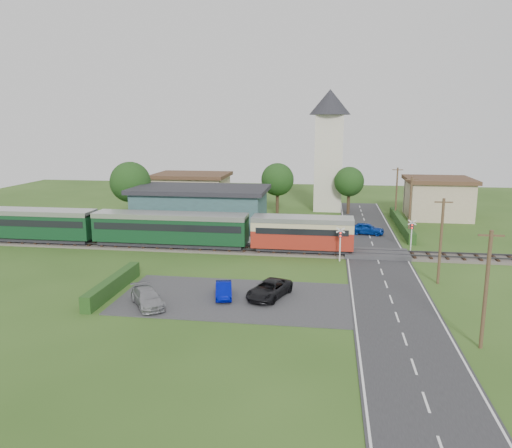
# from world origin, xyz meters

# --- Properties ---
(ground) EXTENTS (120.00, 120.00, 0.00)m
(ground) POSITION_xyz_m (0.00, 0.00, 0.00)
(ground) COLOR #2D4C19
(railway_track) EXTENTS (76.00, 3.20, 0.49)m
(railway_track) POSITION_xyz_m (0.00, 2.00, 0.11)
(railway_track) COLOR #4C443D
(railway_track) RESTS_ON ground
(road) EXTENTS (6.00, 70.00, 0.05)m
(road) POSITION_xyz_m (10.00, 0.00, 0.03)
(road) COLOR #28282B
(road) RESTS_ON ground
(car_park) EXTENTS (17.00, 9.00, 0.08)m
(car_park) POSITION_xyz_m (-1.50, -12.00, 0.04)
(car_park) COLOR #333335
(car_park) RESTS_ON ground
(crossing_deck) EXTENTS (6.20, 3.40, 0.45)m
(crossing_deck) POSITION_xyz_m (10.00, 2.00, 0.23)
(crossing_deck) COLOR #333335
(crossing_deck) RESTS_ON ground
(platform) EXTENTS (30.00, 3.00, 0.45)m
(platform) POSITION_xyz_m (-10.00, 5.20, 0.23)
(platform) COLOR gray
(platform) RESTS_ON ground
(equipment_hut) EXTENTS (2.30, 2.30, 2.55)m
(equipment_hut) POSITION_xyz_m (-18.00, 5.20, 1.75)
(equipment_hut) COLOR beige
(equipment_hut) RESTS_ON platform
(station_building) EXTENTS (16.00, 9.00, 5.30)m
(station_building) POSITION_xyz_m (-10.00, 10.99, 2.69)
(station_building) COLOR #344E4E
(station_building) RESTS_ON ground
(train) EXTENTS (43.20, 2.90, 3.40)m
(train) POSITION_xyz_m (-14.06, 2.00, 2.18)
(train) COLOR #232328
(train) RESTS_ON ground
(church_tower) EXTENTS (6.00, 6.00, 17.60)m
(church_tower) POSITION_xyz_m (5.00, 28.00, 10.23)
(church_tower) COLOR beige
(church_tower) RESTS_ON ground
(house_west) EXTENTS (10.80, 8.80, 5.50)m
(house_west) POSITION_xyz_m (-15.00, 25.00, 2.79)
(house_west) COLOR tan
(house_west) RESTS_ON ground
(house_east) EXTENTS (8.80, 8.80, 5.50)m
(house_east) POSITION_xyz_m (20.00, 24.00, 2.80)
(house_east) COLOR tan
(house_east) RESTS_ON ground
(hedge_carpark) EXTENTS (0.80, 9.00, 1.20)m
(hedge_carpark) POSITION_xyz_m (-11.00, -12.00, 0.60)
(hedge_carpark) COLOR #193814
(hedge_carpark) RESTS_ON ground
(hedge_roadside) EXTENTS (0.80, 18.00, 1.20)m
(hedge_roadside) POSITION_xyz_m (14.20, 16.00, 0.60)
(hedge_roadside) COLOR #193814
(hedge_roadside) RESTS_ON ground
(hedge_station) EXTENTS (22.00, 0.80, 1.30)m
(hedge_station) POSITION_xyz_m (-10.00, 15.50, 0.65)
(hedge_station) COLOR #193814
(hedge_station) RESTS_ON ground
(tree_a) EXTENTS (5.20, 5.20, 8.00)m
(tree_a) POSITION_xyz_m (-20.00, 14.00, 5.38)
(tree_a) COLOR #332316
(tree_a) RESTS_ON ground
(tree_b) EXTENTS (4.60, 4.60, 7.34)m
(tree_b) POSITION_xyz_m (-2.00, 23.00, 5.02)
(tree_b) COLOR #332316
(tree_b) RESTS_ON ground
(tree_c) EXTENTS (4.20, 4.20, 6.78)m
(tree_c) POSITION_xyz_m (8.00, 25.00, 4.65)
(tree_c) COLOR #332316
(tree_c) RESTS_ON ground
(utility_pole_a) EXTENTS (1.40, 0.22, 7.00)m
(utility_pole_a) POSITION_xyz_m (14.20, -18.00, 3.63)
(utility_pole_a) COLOR #473321
(utility_pole_a) RESTS_ON ground
(utility_pole_b) EXTENTS (1.40, 0.22, 7.00)m
(utility_pole_b) POSITION_xyz_m (14.20, -6.00, 3.63)
(utility_pole_b) COLOR #473321
(utility_pole_b) RESTS_ON ground
(utility_pole_c) EXTENTS (1.40, 0.22, 7.00)m
(utility_pole_c) POSITION_xyz_m (14.20, 10.00, 3.63)
(utility_pole_c) COLOR #473321
(utility_pole_c) RESTS_ON ground
(utility_pole_d) EXTENTS (1.40, 0.22, 7.00)m
(utility_pole_d) POSITION_xyz_m (14.20, 22.00, 3.63)
(utility_pole_d) COLOR #473321
(utility_pole_d) RESTS_ON ground
(crossing_signal_near) EXTENTS (0.84, 0.28, 3.28)m
(crossing_signal_near) POSITION_xyz_m (6.40, -0.41, 2.14)
(crossing_signal_near) COLOR silver
(crossing_signal_near) RESTS_ON ground
(crossing_signal_far) EXTENTS (0.84, 0.28, 3.28)m
(crossing_signal_far) POSITION_xyz_m (13.60, 4.39, 2.14)
(crossing_signal_far) COLOR silver
(crossing_signal_far) RESTS_ON ground
(streetlamp_west) EXTENTS (0.30, 0.30, 5.15)m
(streetlamp_west) POSITION_xyz_m (-22.00, 20.00, 3.04)
(streetlamp_west) COLOR #3F3F47
(streetlamp_west) RESTS_ON ground
(streetlamp_east) EXTENTS (0.30, 0.30, 5.15)m
(streetlamp_east) POSITION_xyz_m (16.00, 27.00, 3.04)
(streetlamp_east) COLOR #3F3F47
(streetlamp_east) RESTS_ON ground
(car_on_road) EXTENTS (4.26, 2.32, 1.37)m
(car_on_road) POSITION_xyz_m (9.68, 11.60, 0.74)
(car_on_road) COLOR navy
(car_on_road) RESTS_ON road
(car_park_blue) EXTENTS (1.85, 3.51, 1.10)m
(car_park_blue) POSITION_xyz_m (-2.32, -11.92, 0.63)
(car_park_blue) COLOR #020988
(car_park_blue) RESTS_ON car_park
(car_park_silver) EXTENTS (3.79, 4.41, 1.21)m
(car_park_silver) POSITION_xyz_m (-7.29, -14.50, 0.69)
(car_park_silver) COLOR gray
(car_park_silver) RESTS_ON car_park
(car_park_dark) EXTENTS (3.49, 4.96, 1.26)m
(car_park_dark) POSITION_xyz_m (1.05, -11.49, 0.71)
(car_park_dark) COLOR black
(car_park_dark) RESTS_ON car_park
(pedestrian_near) EXTENTS (0.60, 0.40, 1.61)m
(pedestrian_near) POSITION_xyz_m (-4.21, 5.03, 1.25)
(pedestrian_near) COLOR gray
(pedestrian_near) RESTS_ON platform
(pedestrian_far) EXTENTS (0.87, 1.02, 1.82)m
(pedestrian_far) POSITION_xyz_m (-14.19, 5.14, 1.36)
(pedestrian_far) COLOR gray
(pedestrian_far) RESTS_ON platform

